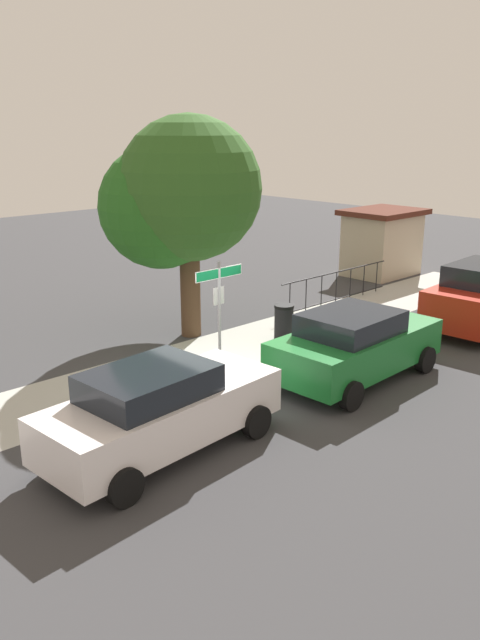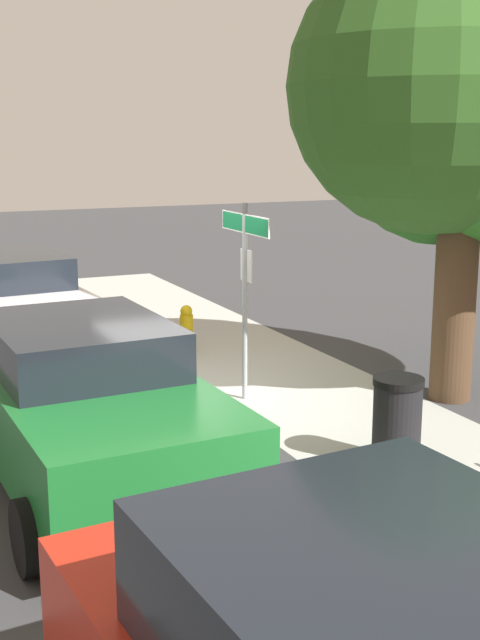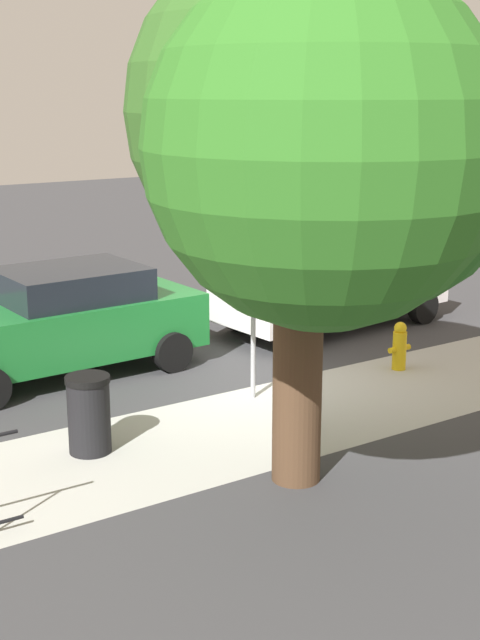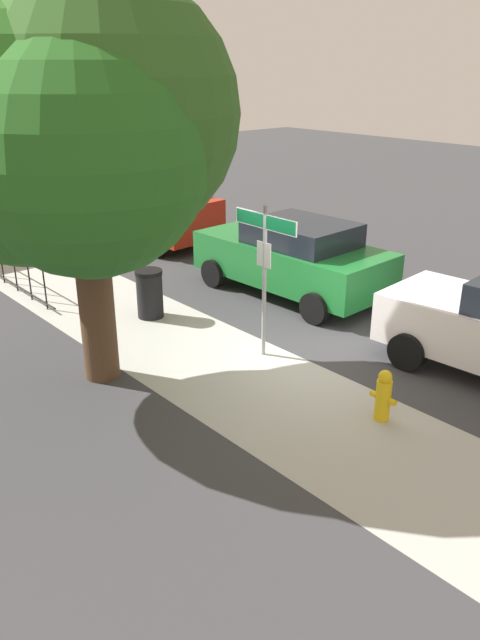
% 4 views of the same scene
% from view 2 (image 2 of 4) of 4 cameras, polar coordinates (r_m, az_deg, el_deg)
% --- Properties ---
extents(ground_plane, '(60.00, 60.00, 0.00)m').
position_cam_2_polar(ground_plane, '(11.60, -2.61, -4.92)').
color(ground_plane, '#38383A').
extents(sidewalk_strip, '(24.00, 2.60, 0.00)m').
position_cam_2_polar(sidewalk_strip, '(10.49, 8.23, -6.95)').
color(sidewalk_strip, '#ABACA4').
rests_on(sidewalk_strip, ground_plane).
extents(street_sign, '(1.41, 0.07, 2.64)m').
position_cam_2_polar(street_sign, '(10.85, 0.35, 4.00)').
color(street_sign, '#9EA0A5').
rests_on(street_sign, ground_plane).
extents(shade_tree, '(4.40, 4.73, 5.98)m').
position_cam_2_polar(shade_tree, '(11.37, 15.51, 14.01)').
color(shade_tree, '#4C3523').
rests_on(shade_tree, ground_plane).
extents(car_white, '(4.67, 2.26, 1.65)m').
position_cam_2_polar(car_white, '(13.66, -15.22, 1.00)').
color(car_white, white).
rests_on(car_white, ground_plane).
extents(car_green, '(4.48, 2.26, 1.66)m').
position_cam_2_polar(car_green, '(8.52, -10.49, -5.61)').
color(car_green, '#1B6E2B').
rests_on(car_green, ground_plane).
extents(fire_hydrant, '(0.42, 0.22, 0.78)m').
position_cam_2_polar(fire_hydrant, '(13.64, -3.70, -0.61)').
color(fire_hydrant, yellow).
rests_on(fire_hydrant, ground_plane).
extents(trash_bin, '(0.55, 0.55, 0.98)m').
position_cam_2_polar(trash_bin, '(9.08, 10.75, -6.87)').
color(trash_bin, black).
rests_on(trash_bin, ground_plane).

